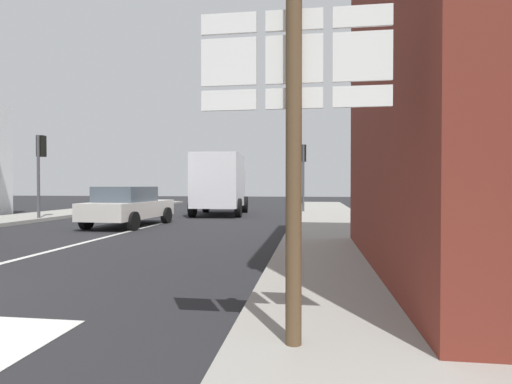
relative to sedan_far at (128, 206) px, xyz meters
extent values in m
plane|color=#232326|center=(0.78, -0.12, -0.76)|extent=(80.00, 80.00, 0.00)
cube|color=gray|center=(7.49, -2.12, -0.69)|extent=(3.02, 44.00, 0.14)
cube|color=silver|center=(0.78, -4.12, -0.75)|extent=(0.16, 12.00, 0.01)
cube|color=beige|center=(0.00, 0.07, -0.14)|extent=(2.00, 4.30, 0.60)
cube|color=#47515B|center=(-0.01, -0.18, 0.43)|extent=(1.68, 2.19, 0.55)
cylinder|color=black|center=(-0.79, 1.47, -0.44)|extent=(0.26, 0.65, 0.64)
cylinder|color=black|center=(0.96, 1.36, -0.44)|extent=(0.26, 0.65, 0.64)
cylinder|color=black|center=(-0.95, -1.23, -0.44)|extent=(0.26, 0.65, 0.64)
cylinder|color=black|center=(0.79, -1.33, -0.44)|extent=(0.26, 0.65, 0.64)
cube|color=silver|center=(2.12, 5.50, 0.99)|extent=(2.46, 3.85, 2.60)
cube|color=silver|center=(1.95, 8.00, 0.69)|extent=(2.18, 1.45, 2.00)
cube|color=#47515B|center=(1.94, 8.05, 1.49)|extent=(1.76, 0.23, 0.70)
cylinder|color=black|center=(0.85, 7.87, -0.31)|extent=(0.34, 0.92, 0.90)
cylinder|color=black|center=(3.05, 8.03, -0.31)|extent=(0.34, 0.92, 0.90)
cylinder|color=black|center=(1.10, 4.48, -0.31)|extent=(0.34, 0.92, 0.90)
cylinder|color=black|center=(3.29, 4.63, -0.31)|extent=(0.34, 0.92, 0.90)
cylinder|color=brown|center=(6.59, -10.69, 0.84)|extent=(0.14, 0.14, 3.20)
cube|color=white|center=(6.01, -10.64, 2.20)|extent=(0.50, 0.03, 0.18)
cube|color=black|center=(6.01, -10.63, 2.20)|extent=(0.43, 0.01, 0.13)
cube|color=white|center=(6.01, -10.64, 1.86)|extent=(0.50, 0.03, 0.42)
cube|color=black|center=(6.01, -10.63, 1.86)|extent=(0.43, 0.01, 0.32)
cube|color=white|center=(6.01, -10.64, 1.52)|extent=(0.50, 0.03, 0.18)
cube|color=black|center=(6.01, -10.63, 1.52)|extent=(0.43, 0.01, 0.13)
cube|color=white|center=(6.59, -10.64, 2.20)|extent=(0.50, 0.03, 0.18)
cube|color=black|center=(6.59, -10.63, 2.20)|extent=(0.43, 0.01, 0.13)
cube|color=white|center=(6.59, -10.64, 1.86)|extent=(0.50, 0.03, 0.42)
cube|color=black|center=(6.59, -10.63, 1.86)|extent=(0.43, 0.01, 0.32)
cube|color=white|center=(6.59, -10.64, 1.52)|extent=(0.50, 0.03, 0.18)
cube|color=black|center=(6.59, -10.63, 1.52)|extent=(0.43, 0.01, 0.13)
cube|color=white|center=(7.17, -10.64, 2.20)|extent=(0.50, 0.03, 0.18)
cube|color=black|center=(7.17, -10.63, 2.20)|extent=(0.43, 0.01, 0.13)
cube|color=white|center=(7.17, -10.64, 1.86)|extent=(0.50, 0.03, 0.42)
cube|color=black|center=(7.17, -10.63, 1.86)|extent=(0.43, 0.01, 0.32)
cube|color=white|center=(7.17, -10.64, 1.52)|extent=(0.50, 0.03, 0.18)
cube|color=black|center=(7.17, -10.63, 1.52)|extent=(0.43, 0.01, 0.13)
cylinder|color=#47474C|center=(6.28, 7.41, 1.08)|extent=(0.12, 0.12, 3.68)
cube|color=black|center=(6.28, 7.61, 2.47)|extent=(0.30, 0.28, 0.90)
sphere|color=#360303|center=(6.28, 7.75, 2.74)|extent=(0.18, 0.18, 0.18)
sphere|color=orange|center=(6.28, 7.75, 2.46)|extent=(0.18, 0.18, 0.18)
sphere|color=black|center=(6.28, 7.75, 2.18)|extent=(0.18, 0.18, 0.18)
cylinder|color=#47474C|center=(-4.71, 1.48, 1.06)|extent=(0.12, 0.12, 3.64)
cube|color=black|center=(-4.71, 1.68, 2.43)|extent=(0.30, 0.28, 0.90)
sphere|color=#360303|center=(-4.71, 1.82, 2.70)|extent=(0.18, 0.18, 0.18)
sphere|color=orange|center=(-4.71, 1.82, 2.42)|extent=(0.18, 0.18, 0.18)
sphere|color=black|center=(-4.71, 1.82, 2.14)|extent=(0.18, 0.18, 0.18)
camera|label=1|loc=(6.75, -14.20, 0.76)|focal=28.44mm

